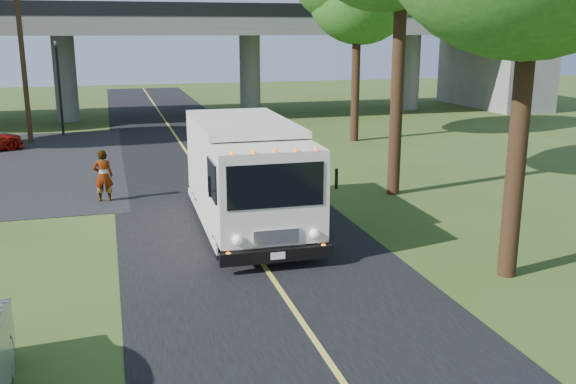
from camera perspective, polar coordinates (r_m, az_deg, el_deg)
name	(u,v)px	position (r m, az deg, el deg)	size (l,w,h in m)	color
ground	(299,319)	(13.32, 1.02, -11.23)	(120.00, 120.00, 0.00)	#324C1B
road	(218,198)	(22.54, -6.26, -0.56)	(7.00, 90.00, 0.02)	black
lane_line	(218,198)	(22.53, -6.27, -0.51)	(0.12, 90.00, 0.01)	gold
overpass	(160,48)	(43.67, -11.33, 12.42)	(54.00, 10.00, 7.30)	slate
traffic_signal	(59,77)	(37.69, -19.73, 9.56)	(0.18, 0.22, 5.20)	black
utility_pole	(22,53)	(35.77, -22.56, 11.35)	(1.60, 0.26, 9.00)	#472D19
step_van	(247,172)	(18.67, -3.67, 1.78)	(2.88, 7.55, 3.15)	silver
pedestrian	(103,176)	(22.71, -16.11, 1.38)	(0.66, 0.43, 1.80)	gray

